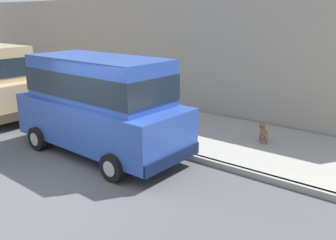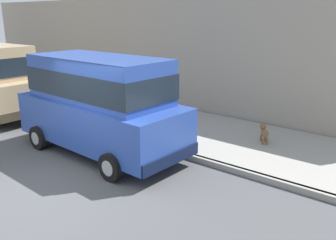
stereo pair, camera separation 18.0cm
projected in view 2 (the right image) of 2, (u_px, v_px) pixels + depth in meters
The scene contains 7 objects.
ground_plane at pixel (45, 188), 7.49m from camera, with size 80.00×80.00×0.00m, color #4C4C4F.
curb at pixel (147, 144), 9.86m from camera, with size 0.16×64.00×0.14m, color gray.
sidewalk at pixel (185, 128), 11.21m from camera, with size 3.60×64.00×0.14m, color #99968E.
car_blue_van at pixel (100, 101), 9.08m from camera, with size 2.25×4.96×2.52m.
dog_brown at pixel (264, 132), 9.72m from camera, with size 0.66×0.48×0.49m.
fire_hydrant at pixel (155, 125), 10.14m from camera, with size 0.34×0.24×0.72m.
building_facade at pixel (133, 51), 14.75m from camera, with size 0.50×20.00×4.15m, color #9E9384.
Camera 2 is at (-3.66, -6.26, 3.50)m, focal length 38.08 mm.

